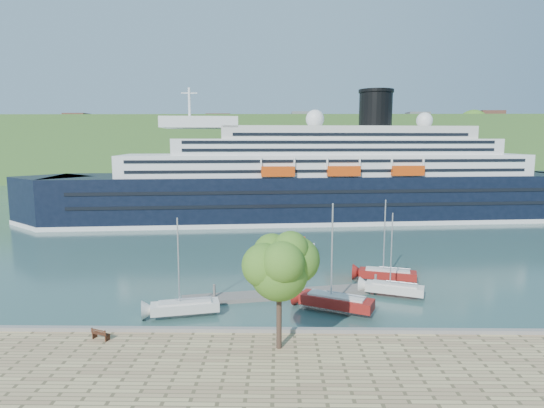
{
  "coord_description": "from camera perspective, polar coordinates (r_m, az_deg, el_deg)",
  "views": [
    {
      "loc": [
        1.88,
        -33.01,
        15.48
      ],
      "look_at": [
        0.89,
        30.0,
        6.57
      ],
      "focal_mm": 30.0,
      "sensor_mm": 36.0,
      "label": 1
    }
  ],
  "objects": [
    {
      "name": "ground",
      "position": [
        36.51,
        -2.24,
        -17.04
      ],
      "size": [
        400.0,
        400.0,
        0.0
      ],
      "primitive_type": "plane",
      "color": "#2D504C",
      "rests_on": "ground"
    },
    {
      "name": "promenade_tree",
      "position": [
        31.75,
        0.9,
        -10.23
      ],
      "size": [
        5.46,
        5.46,
        9.04
      ],
      "primitive_type": null,
      "color": "#36691B",
      "rests_on": "promenade"
    },
    {
      "name": "sailboat_extra",
      "position": [
        50.99,
        14.43,
        -4.81
      ],
      "size": [
        6.99,
        3.49,
        8.7
      ],
      "primitive_type": null,
      "rotation": [
        0.0,
        0.0,
        -0.25
      ],
      "color": "maroon",
      "rests_on": "ground"
    },
    {
      "name": "sailboat_white_far",
      "position": [
        46.61,
        15.25,
        -6.48
      ],
      "size": [
        6.43,
        3.75,
        8.03
      ],
      "primitive_type": null,
      "rotation": [
        0.0,
        0.0,
        -0.35
      ],
      "color": "silver",
      "rests_on": "ground"
    },
    {
      "name": "far_hillside",
      "position": [
        178.05,
        0.29,
        6.93
      ],
      "size": [
        400.0,
        50.0,
        24.0
      ],
      "primitive_type": "cube",
      "color": "#3D5F26",
      "rests_on": "ground"
    },
    {
      "name": "cruise_ship",
      "position": [
        88.06,
        5.36,
        6.1
      ],
      "size": [
        112.81,
        27.99,
        25.09
      ],
      "primitive_type": null,
      "rotation": [
        0.0,
        0.0,
        0.11
      ],
      "color": "black",
      "rests_on": "ground"
    },
    {
      "name": "tender_launch",
      "position": [
        62.62,
        1.72,
        -5.23
      ],
      "size": [
        8.28,
        3.79,
        2.2
      ],
      "primitive_type": null,
      "rotation": [
        0.0,
        0.0,
        -0.14
      ],
      "color": "#C93E0B",
      "rests_on": "ground"
    },
    {
      "name": "quay_coping",
      "position": [
        35.85,
        -2.27,
        -15.51
      ],
      "size": [
        220.0,
        0.5,
        0.3
      ],
      "primitive_type": "cube",
      "color": "slate",
      "rests_on": "promenade"
    },
    {
      "name": "sailboat_white_near",
      "position": [
        40.72,
        -10.98,
        -8.13
      ],
      "size": [
        6.8,
        3.33,
        8.46
      ],
      "primitive_type": null,
      "rotation": [
        0.0,
        0.0,
        0.24
      ],
      "color": "silver",
      "rests_on": "ground"
    },
    {
      "name": "sailboat_red",
      "position": [
        41.31,
        8.19,
        -7.1
      ],
      "size": [
        7.52,
        4.92,
        9.48
      ],
      "primitive_type": null,
      "rotation": [
        0.0,
        0.0,
        -0.43
      ],
      "color": "maroon",
      "rests_on": "ground"
    },
    {
      "name": "park_bench",
      "position": [
        36.7,
        -20.67,
        -14.94
      ],
      "size": [
        1.56,
        1.09,
        0.92
      ],
      "primitive_type": null,
      "rotation": [
        0.0,
        0.0,
        -0.39
      ],
      "color": "#482514",
      "rests_on": "promenade"
    },
    {
      "name": "floating_pontoon",
      "position": [
        46.08,
        0.7,
        -11.3
      ],
      "size": [
        18.8,
        6.21,
        0.42
      ],
      "primitive_type": null,
      "rotation": [
        0.0,
        0.0,
        0.21
      ],
      "color": "slate",
      "rests_on": "ground"
    }
  ]
}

